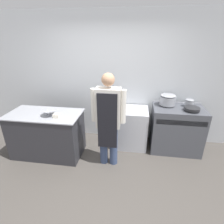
% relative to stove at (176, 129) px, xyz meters
% --- Properties ---
extents(ground_plane, '(14.00, 14.00, 0.00)m').
position_rel_stove_xyz_m(ground_plane, '(-1.36, -1.29, -0.46)').
color(ground_plane, '#4C4742').
extents(wall_back, '(8.00, 0.05, 2.70)m').
position_rel_stove_xyz_m(wall_back, '(-1.36, 0.39, 0.89)').
color(wall_back, silver).
rests_on(wall_back, ground_plane).
extents(prep_counter, '(1.37, 0.71, 0.88)m').
position_rel_stove_xyz_m(prep_counter, '(-2.52, -0.52, -0.02)').
color(prep_counter, '#2D2D33').
rests_on(prep_counter, ground_plane).
extents(stove, '(0.98, 0.62, 0.95)m').
position_rel_stove_xyz_m(stove, '(0.00, 0.00, 0.00)').
color(stove, '#4C4F56').
rests_on(stove, ground_plane).
extents(fridge_unit, '(0.64, 0.61, 0.83)m').
position_rel_stove_xyz_m(fridge_unit, '(-0.90, 0.03, -0.05)').
color(fridge_unit, silver).
rests_on(fridge_unit, ground_plane).
extents(person_cook, '(0.59, 0.24, 1.69)m').
position_rel_stove_xyz_m(person_cook, '(-1.28, -0.65, 0.49)').
color(person_cook, '#38476B').
rests_on(person_cook, ground_plane).
extents(mixing_bowl, '(0.27, 0.27, 0.11)m').
position_rel_stove_xyz_m(mixing_bowl, '(-2.37, -0.58, 0.47)').
color(mixing_bowl, '#9EA0A8').
rests_on(mixing_bowl, prep_counter).
extents(plastic_tub, '(0.11, 0.11, 0.06)m').
position_rel_stove_xyz_m(plastic_tub, '(-2.21, -0.64, 0.45)').
color(plastic_tub, silver).
rests_on(plastic_tub, prep_counter).
extents(stock_pot, '(0.30, 0.30, 0.22)m').
position_rel_stove_xyz_m(stock_pot, '(-0.22, 0.11, 0.59)').
color(stock_pot, '#9EA0A8').
rests_on(stock_pot, stove).
extents(saute_pan, '(0.28, 0.28, 0.05)m').
position_rel_stove_xyz_m(saute_pan, '(0.20, -0.11, 0.51)').
color(saute_pan, '#262628').
rests_on(saute_pan, stove).
extents(sauce_pot, '(0.16, 0.16, 0.14)m').
position_rel_stove_xyz_m(sauce_pot, '(0.20, 0.11, 0.55)').
color(sauce_pot, '#9EA0A8').
rests_on(sauce_pot, stove).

